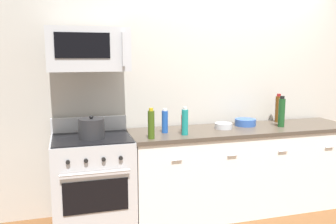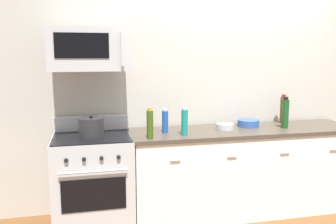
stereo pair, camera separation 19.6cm
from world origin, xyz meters
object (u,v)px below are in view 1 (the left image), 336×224
Objects in this scene: bottle_hot_sauce_red at (183,123)px; bottle_sparkling_teal at (185,122)px; bottle_wine_green at (282,112)px; range_oven at (93,182)px; bowl_blue_mixing at (245,122)px; microwave at (88,49)px; bowl_steel_prep at (223,126)px; bottle_soda_blue at (165,121)px; stockpot at (92,128)px; bottle_olive_oil at (151,124)px; bottle_wine_amber at (278,109)px.

bottle_sparkling_teal is (-0.04, -0.16, 0.04)m from bottle_hot_sauce_red.
bottle_wine_green is at bearing 4.60° from bottle_sparkling_teal.
range_oven is 3.87× the size of bottle_sparkling_teal.
bottle_hot_sauce_red is 0.80× the size of bowl_blue_mixing.
microwave reaches higher than bowl_steel_prep.
range_oven is 2.13m from bottle_wine_green.
bottle_soda_blue is 1.02× the size of stockpot.
range_oven is 0.83m from bottle_olive_oil.
bottle_wine_green is 1.82× the size of bowl_steel_prep.
bottle_olive_oil is at bearing -132.03° from bottle_soda_blue.
bottle_hot_sauce_red is 1.00× the size of bowl_steel_prep.
bottle_olive_oil is at bearing -22.44° from range_oven.
bottle_hot_sauce_red is at bearing 0.54° from range_oven.
stockpot is at bearing -176.98° from bowl_steel_prep.
microwave reaches higher than bottle_hot_sauce_red.
stockpot is (-1.39, -0.07, 0.06)m from bowl_steel_prep.
bottle_wine_amber reaches higher than bottle_sparkling_teal.
bowl_steel_prep is (-0.78, -0.18, -0.13)m from bottle_wine_amber.
bowl_blue_mixing is at bearing 2.10° from microwave.
bottle_soda_blue is 0.73m from stockpot.
bottle_soda_blue reaches higher than stockpot.
microwave is at bearing 167.73° from bottle_sparkling_teal.
bottle_soda_blue is at bearing -171.76° from bottle_wine_amber.
bottle_sparkling_teal is at bearing -6.15° from stockpot.
bowl_steel_prep is 0.32m from bowl_blue_mixing.
bottle_olive_oil is at bearing -164.17° from bowl_blue_mixing.
bottle_wine_amber reaches higher than bottle_soda_blue.
bottle_wine_green is at bearing -3.38° from bottle_hot_sauce_red.
range_oven reaches higher than bowl_blue_mixing.
bowl_blue_mixing is (0.31, 0.09, 0.01)m from bowl_steel_prep.
bottle_wine_green reaches higher than bottle_wine_amber.
bottle_soda_blue is at bearing -177.73° from bowl_steel_prep.
bottle_hot_sauce_red is 0.93m from stockpot.
bottle_hot_sauce_red is at bearing 4.25° from bottle_soda_blue.
bottle_hot_sauce_red is (0.93, 0.01, 0.54)m from range_oven.
bottle_sparkling_teal is 1.19× the size of bowl_blue_mixing.
bottle_sparkling_teal reaches higher than bottle_soda_blue.
stockpot reaches higher than bowl_steel_prep.
stockpot is at bearing 162.58° from bottle_olive_oil.
bottle_hot_sauce_red is 1.12m from bottle_wine_green.
bottle_wine_green is 1.40× the size of stockpot.
stockpot reaches higher than bottle_hot_sauce_red.
bottle_hot_sauce_red is at bearing -172.67° from bowl_blue_mixing.
range_oven is 0.93m from bottle_soda_blue.
bowl_steel_prep is (0.46, 0.01, -0.06)m from bottle_hot_sauce_red.
bottle_wine_green is at bearing -2.85° from microwave.
bottle_wine_green is at bearing 6.23° from bottle_olive_oil.
bottle_sparkling_teal is (0.89, -0.19, -0.70)m from microwave.
bottle_wine_amber is at bearing 8.88° from bottle_hot_sauce_red.
bottle_wine_amber is (1.28, 0.35, 0.03)m from bottle_sparkling_teal.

